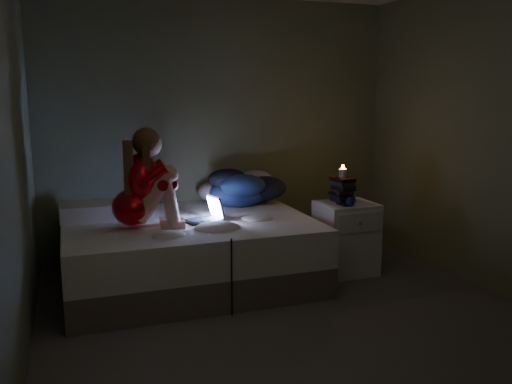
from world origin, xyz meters
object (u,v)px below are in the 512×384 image
candle (343,173)px  phone (343,205)px  bed (189,251)px  laptop (202,209)px  woman (132,179)px  nightstand (346,238)px

candle → phone: (-0.07, -0.16, -0.26)m
phone → bed: bearing=166.4°
laptop → woman: bearing=167.6°
laptop → phone: laptop is taller
woman → laptop: woman is taller
bed → phone: size_ratio=14.94×
bed → woman: (-0.49, -0.15, 0.70)m
phone → woman: bearing=174.3°
bed → laptop: 0.42m
woman → laptop: bearing=10.5°
candle → laptop: bearing=178.7°
nightstand → laptop: bearing=175.0°
bed → phone: 1.43m
laptop → nightstand: (1.34, -0.10, -0.35)m
woman → phone: bearing=1.6°
bed → woman: 0.86m
woman → laptop: size_ratio=2.60×
woman → nightstand: woman is taller
woman → phone: (1.84, -0.15, -0.31)m
candle → bed: bearing=174.4°
bed → nightstand: nightstand is taller
candle → nightstand: bearing=-81.0°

